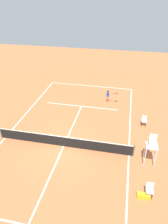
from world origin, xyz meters
TOP-DOWN VIEW (x-y plane):
  - ground_plane at (0.00, 0.00)m, footprint 60.00×60.00m
  - court_lines at (0.00, 0.00)m, footprint 10.33×23.98m
  - tennis_net at (0.00, 0.00)m, footprint 10.93×0.10m
  - player_serving at (-2.64, -7.94)m, footprint 1.25×0.53m
  - tennis_ball at (-1.41, -7.07)m, footprint 0.07×0.07m
  - umpire_chair at (-6.51, 0.45)m, footprint 0.80×0.80m
  - courtside_chair_near at (-6.37, 3.28)m, footprint 0.44×0.46m
  - courtside_chair_mid at (-6.30, -4.33)m, footprint 0.44×0.46m
  - equipment_bag at (-6.06, 3.52)m, footprint 0.76×0.32m

SIDE VIEW (x-z plane):
  - ground_plane at x=0.00m, z-range 0.00..0.00m
  - court_lines at x=0.00m, z-range 0.00..0.01m
  - tennis_ball at x=-1.41m, z-range 0.00..0.07m
  - equipment_bag at x=-6.06m, z-range 0.00..0.30m
  - tennis_net at x=0.00m, z-range -0.04..1.03m
  - courtside_chair_near at x=-6.37m, z-range 0.06..1.01m
  - courtside_chair_mid at x=-6.30m, z-range 0.06..1.01m
  - player_serving at x=-2.64m, z-range 0.15..1.76m
  - umpire_chair at x=-6.51m, z-range 0.40..2.81m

